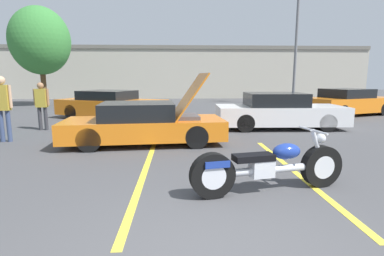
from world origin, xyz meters
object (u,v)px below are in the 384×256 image
motorcycle (269,167)px  parked_car_mid_left_row (111,105)px  spectator_near_motorcycle (42,102)px  light_pole (298,39)px  parked_car_right_row (348,102)px  tree_background (40,41)px  parked_car_mid_right_row (278,112)px  show_car_hood_open (145,124)px  spectator_by_show_car (3,103)px

motorcycle → parked_car_mid_left_row: bearing=104.6°
motorcycle → spectator_near_motorcycle: 8.55m
light_pole → parked_car_right_row: light_pole is taller
tree_background → parked_car_right_row: size_ratio=1.29×
parked_car_mid_right_row → spectator_near_motorcycle: size_ratio=2.74×
show_car_hood_open → parked_car_mid_right_row: 5.07m
parked_car_right_row → light_pole: bearing=74.7°
tree_background → spectator_by_show_car: size_ratio=3.29×
parked_car_mid_right_row → spectator_by_show_car: spectator_by_show_car is taller
light_pole → tree_background: 16.21m
parked_car_mid_right_row → spectator_near_motorcycle: (-8.26, -0.02, 0.38)m
tree_background → parked_car_right_row: 17.83m
spectator_near_motorcycle → show_car_hood_open: bearing=-31.6°
parked_car_mid_left_row → spectator_near_motorcycle: spectator_near_motorcycle is taller
parked_car_right_row → motorcycle: bearing=-145.2°
tree_background → parked_car_mid_left_row: bearing=-48.3°
tree_background → spectator_by_show_car: bearing=-71.8°
show_car_hood_open → parked_car_mid_left_row: show_car_hood_open is taller
light_pole → tree_background: (-16.20, -0.23, -0.21)m
tree_background → spectator_near_motorcycle: 10.20m
motorcycle → parked_car_right_row: (6.77, 9.59, 0.19)m
tree_background → parked_car_right_row: (16.66, -5.35, -3.40)m
parked_car_right_row → parked_car_mid_left_row: 11.19m
parked_car_mid_right_row → motorcycle: bearing=-108.5°
show_car_hood_open → motorcycle: bearing=-62.2°
show_car_hood_open → parked_car_right_row: size_ratio=0.94×
light_pole → spectator_near_motorcycle: (-12.42, -9.21, -3.24)m
light_pole → parked_car_mid_left_row: (-10.70, -6.40, -3.61)m
parked_car_right_row → spectator_by_show_car: bearing=-177.0°
tree_background → parked_car_mid_right_row: size_ratio=1.35×
light_pole → show_car_hood_open: bearing=-126.9°
parked_car_right_row → parked_car_mid_left_row: size_ratio=0.93×
parked_car_right_row → spectator_by_show_car: spectator_by_show_car is taller
parked_car_mid_left_row → spectator_by_show_car: size_ratio=2.75×
tree_background → spectator_by_show_car: tree_background is taller
tree_background → spectator_near_motorcycle: (3.79, -8.98, -3.03)m
light_pole → parked_car_mid_left_row: size_ratio=1.51×
spectator_near_motorcycle → tree_background: bearing=112.9°
light_pole → parked_car_right_row: size_ratio=1.63×
motorcycle → parked_car_mid_left_row: (-4.39, 8.77, 0.18)m
parked_car_right_row → spectator_by_show_car: size_ratio=2.55×
show_car_hood_open → spectator_near_motorcycle: size_ratio=2.71×
motorcycle → show_car_hood_open: (-2.35, 3.65, 0.14)m
parked_car_right_row → parked_car_mid_left_row: (-11.16, -0.82, -0.00)m
tree_background → light_pole: bearing=0.8°
motorcycle → spectator_near_motorcycle: bearing=123.7°
parked_car_right_row → parked_car_mid_right_row: size_ratio=1.05×
parked_car_mid_left_row → parked_car_mid_right_row: parked_car_mid_right_row is taller
show_car_hood_open → parked_car_mid_right_row: show_car_hood_open is taller
light_pole → parked_car_mid_left_row: light_pole is taller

